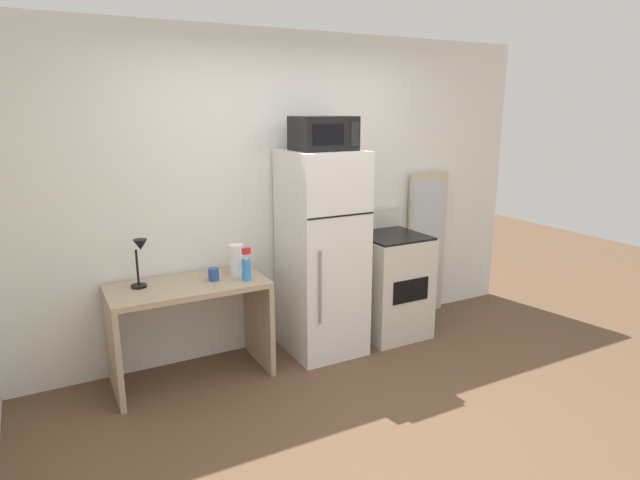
{
  "coord_description": "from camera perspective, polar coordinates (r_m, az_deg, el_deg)",
  "views": [
    {
      "loc": [
        -1.8,
        -2.39,
        2.0
      ],
      "look_at": [
        0.09,
        1.1,
        1.02
      ],
      "focal_mm": 30.18,
      "sensor_mm": 36.0,
      "label": 1
    }
  ],
  "objects": [
    {
      "name": "paper_towel_roll",
      "position": [
        4.15,
        -8.86,
        -2.09
      ],
      "size": [
        0.11,
        0.11,
        0.24
      ],
      "primitive_type": "cylinder",
      "color": "white",
      "rests_on": "desk"
    },
    {
      "name": "refrigerator",
      "position": [
        4.39,
        0.21,
        -1.46
      ],
      "size": [
        0.58,
        0.63,
        1.68
      ],
      "color": "white",
      "rests_on": "ground"
    },
    {
      "name": "desk_lamp",
      "position": [
        3.99,
        -18.56,
        -1.52
      ],
      "size": [
        0.14,
        0.12,
        0.35
      ],
      "color": "black",
      "rests_on": "desk"
    },
    {
      "name": "coffee_mug",
      "position": [
        4.07,
        -11.22,
        -3.58
      ],
      "size": [
        0.08,
        0.08,
        0.09
      ],
      "primitive_type": "cylinder",
      "color": "#264C99",
      "rests_on": "desk"
    },
    {
      "name": "ground_plane",
      "position": [
        3.6,
        7.51,
        -20.01
      ],
      "size": [
        12.0,
        12.0,
        0.0
      ],
      "primitive_type": "plane",
      "color": "brown"
    },
    {
      "name": "wall_back_white",
      "position": [
        4.53,
        -4.65,
        4.93
      ],
      "size": [
        5.0,
        0.1,
        2.6
      ],
      "primitive_type": "cube",
      "color": "white",
      "rests_on": "ground"
    },
    {
      "name": "desk",
      "position": [
        4.13,
        -13.69,
        -7.53
      ],
      "size": [
        1.13,
        0.56,
        0.75
      ],
      "color": "tan",
      "rests_on": "ground"
    },
    {
      "name": "oven_range",
      "position": [
        4.86,
        7.39,
        -4.62
      ],
      "size": [
        0.57,
        0.61,
        1.1
      ],
      "color": "beige",
      "rests_on": "ground"
    },
    {
      "name": "leaning_mirror",
      "position": [
        5.35,
        11.2,
        -0.44
      ],
      "size": [
        0.44,
        0.03,
        1.4
      ],
      "color": "#C6B793",
      "rests_on": "ground"
    },
    {
      "name": "spray_bottle",
      "position": [
        4.02,
        -7.82,
        -2.89
      ],
      "size": [
        0.06,
        0.06,
        0.25
      ],
      "color": "#2D8CEA",
      "rests_on": "desk"
    },
    {
      "name": "microwave",
      "position": [
        4.22,
        0.36,
        11.24
      ],
      "size": [
        0.46,
        0.35,
        0.26
      ],
      "color": "black",
      "rests_on": "refrigerator"
    }
  ]
}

